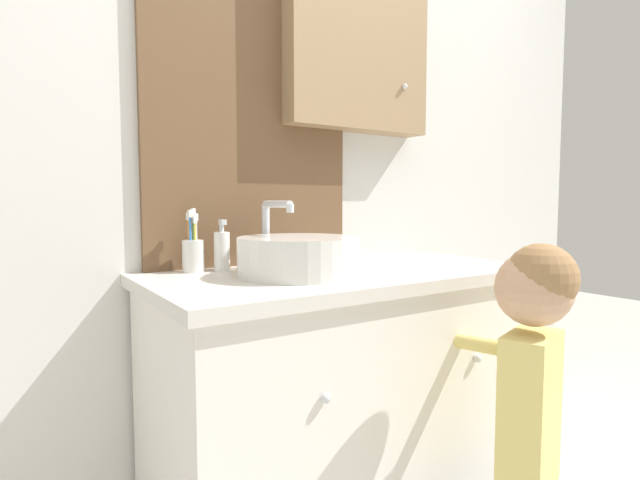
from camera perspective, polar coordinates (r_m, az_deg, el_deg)
wall_back at (r=1.78m, az=-2.90°, el=11.15°), size 3.20×0.18×2.50m
vanity_counter at (r=1.63m, az=2.93°, el=-18.80°), size 1.18×0.59×0.88m
sink_basin at (r=1.40m, az=-2.60°, el=-1.74°), size 0.34×0.39×0.21m
toothbrush_holder at (r=1.51m, az=-14.30°, el=-1.45°), size 0.06×0.06×0.19m
soap_dispenser at (r=1.52m, az=-11.14°, el=-1.18°), size 0.05×0.05×0.15m
child_figure at (r=1.38m, az=22.91°, el=-15.09°), size 0.21×0.47×0.98m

